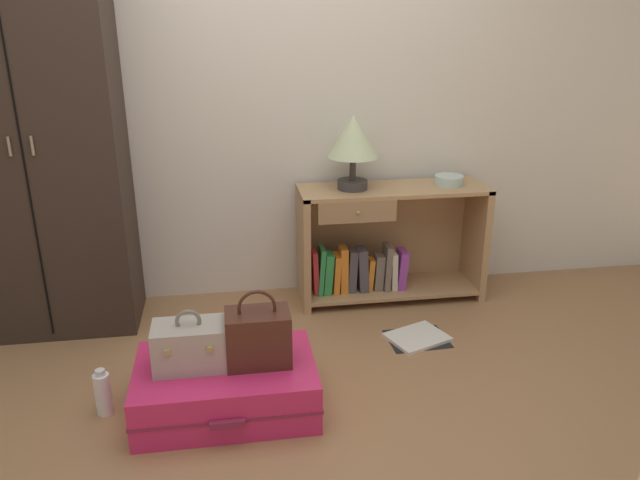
{
  "coord_description": "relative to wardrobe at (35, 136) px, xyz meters",
  "views": [
    {
      "loc": [
        -0.2,
        -2.03,
        1.62
      ],
      "look_at": [
        0.25,
        0.8,
        0.55
      ],
      "focal_mm": 34.68,
      "sensor_mm": 36.0,
      "label": 1
    }
  ],
  "objects": [
    {
      "name": "back_wall",
      "position": [
        1.12,
        0.3,
        0.27
      ],
      "size": [
        6.4,
        0.1,
        2.6
      ],
      "primitive_type": "cube",
      "color": "silver",
      "rests_on": "ground_plane"
    },
    {
      "name": "open_book_on_floor",
      "position": [
        1.87,
        -0.5,
        -1.02
      ],
      "size": [
        0.36,
        0.32,
        0.02
      ],
      "color": "white",
      "rests_on": "ground_plane"
    },
    {
      "name": "handbag",
      "position": [
        1.02,
        -0.95,
        -0.69
      ],
      "size": [
        0.27,
        0.17,
        0.33
      ],
      "color": "#472319",
      "rests_on": "suitcase_large"
    },
    {
      "name": "train_case",
      "position": [
        0.74,
        -0.94,
        -0.71
      ],
      "size": [
        0.3,
        0.19,
        0.26
      ],
      "color": "#A89E8E",
      "rests_on": "suitcase_large"
    },
    {
      "name": "suitcase_large",
      "position": [
        0.88,
        -0.94,
        -0.92
      ],
      "size": [
        0.77,
        0.52,
        0.22
      ],
      "color": "#DB2860",
      "rests_on": "ground_plane"
    },
    {
      "name": "ground_plane",
      "position": [
        1.12,
        -1.2,
        -1.03
      ],
      "size": [
        9.0,
        9.0,
        0.0
      ],
      "primitive_type": "plane",
      "color": "#9E7047"
    },
    {
      "name": "bowl",
      "position": [
        2.19,
        0.05,
        -0.33
      ],
      "size": [
        0.16,
        0.16,
        0.05
      ],
      "primitive_type": "cylinder",
      "color": "silver",
      "rests_on": "bookshelf"
    },
    {
      "name": "bookshelf",
      "position": [
        1.81,
        0.06,
        -0.71
      ],
      "size": [
        1.08,
        0.36,
        0.68
      ],
      "color": "tan",
      "rests_on": "ground_plane"
    },
    {
      "name": "bottle",
      "position": [
        0.36,
        -0.9,
        -0.93
      ],
      "size": [
        0.07,
        0.07,
        0.21
      ],
      "color": "white",
      "rests_on": "ground_plane"
    },
    {
      "name": "table_lamp",
      "position": [
        1.63,
        0.05,
        -0.08
      ],
      "size": [
        0.28,
        0.28,
        0.42
      ],
      "color": "#3D3838",
      "rests_on": "bookshelf"
    },
    {
      "name": "wardrobe",
      "position": [
        0.0,
        0.0,
        0.0
      ],
      "size": [
        0.83,
        0.47,
        2.06
      ],
      "color": "#33261E",
      "rests_on": "ground_plane"
    }
  ]
}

